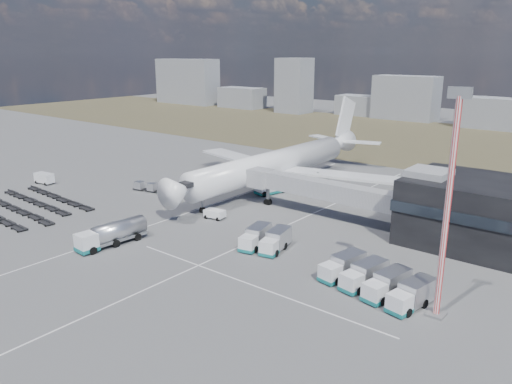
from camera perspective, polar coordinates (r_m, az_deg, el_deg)
The scene contains 16 objects.
ground at distance 85.69m, azimuth -10.37°, elevation -3.80°, with size 420.00×420.00×0.00m, color #565659.
grass_strip at distance 175.90m, azimuth 17.80°, elevation 5.78°, with size 420.00×90.00×0.01m, color #483E2B.
lane_markings at distance 80.96m, azimuth -4.19°, elevation -4.75°, with size 47.12×110.00×0.01m.
terminal at distance 80.86m, azimuth 27.16°, elevation -2.61°, with size 30.40×16.40×11.00m.
jet_bridge at distance 89.02m, azimuth 6.32°, elevation 0.52°, with size 30.30×3.80×7.05m.
airliner at distance 107.25m, azimuth 2.62°, elevation 3.36°, with size 51.59×64.53×17.62m.
skyline at distance 209.82m, azimuth 25.67°, elevation 9.36°, with size 311.54×25.28×25.33m.
fuel_tanker at distance 78.66m, azimuth -16.15°, elevation -4.61°, with size 3.63×11.23×3.57m.
pushback_tug at distance 87.87m, azimuth -4.74°, elevation -2.55°, with size 3.56×2.00×1.57m, color white.
utility_van at distance 119.99m, azimuth -23.04°, elevation 1.44°, with size 4.54×2.05×2.40m, color white.
catering_truck at distance 102.79m, azimuth 1.76°, elevation 0.72°, with size 4.46×7.41×3.18m.
service_trucks_near at distance 74.38m, azimuth 1.09°, elevation -5.38°, with size 7.02×7.89×2.76m.
service_trucks_far at distance 63.36m, azimuth 13.46°, elevation -9.73°, with size 13.82×9.36×2.82m.
uld_row at distance 104.31m, azimuth -10.38°, elevation 0.34°, with size 15.35×5.23×1.69m.
baggage_dollies at distance 104.34m, azimuth -25.13°, elevation -1.30°, with size 29.29×15.76×0.75m.
floodlight_mast at distance 55.90m, azimuth 21.04°, elevation -1.74°, with size 2.38×1.93×25.02m.
Camera 1 is at (61.70, -52.26, 28.38)m, focal length 35.00 mm.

